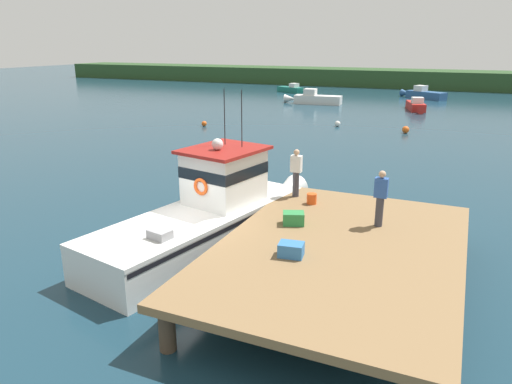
{
  "coord_description": "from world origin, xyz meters",
  "views": [
    {
      "loc": [
        7.39,
        -11.2,
        6.21
      ],
      "look_at": [
        1.2,
        2.73,
        1.4
      ],
      "focal_mm": 33.39,
      "sensor_mm": 36.0,
      "label": 1
    }
  ],
  "objects": [
    {
      "name": "ground_plane",
      "position": [
        0.0,
        0.0,
        0.0
      ],
      "size": [
        200.0,
        200.0,
        0.0
      ],
      "primitive_type": "plane",
      "color": "#193847"
    },
    {
      "name": "dock",
      "position": [
        4.8,
        0.0,
        1.07
      ],
      "size": [
        6.0,
        9.0,
        1.2
      ],
      "color": "#4C3D2D",
      "rests_on": "ground"
    },
    {
      "name": "main_fishing_boat",
      "position": [
        0.32,
        1.28,
        1.01
      ],
      "size": [
        4.11,
        9.97,
        4.8
      ],
      "color": "white",
      "rests_on": "ground"
    },
    {
      "name": "crate_single_far",
      "position": [
        3.18,
        0.93,
        1.38
      ],
      "size": [
        0.72,
        0.63,
        0.36
      ],
      "primitive_type": "cube",
      "rotation": [
        0.0,
        0.0,
        0.38
      ],
      "color": "#2D8442",
      "rests_on": "dock"
    },
    {
      "name": "crate_stack_near_edge",
      "position": [
        3.85,
        -1.12,
        1.37
      ],
      "size": [
        0.66,
        0.52,
        0.34
      ],
      "primitive_type": "cube",
      "rotation": [
        0.0,
        0.0,
        0.14
      ],
      "color": "#3370B2",
      "rests_on": "dock"
    },
    {
      "name": "bait_bucket",
      "position": [
        3.1,
        2.89,
        1.37
      ],
      "size": [
        0.32,
        0.32,
        0.34
      ],
      "primitive_type": "cylinder",
      "color": "#E04C19",
      "rests_on": "dock"
    },
    {
      "name": "deckhand_by_the_boat",
      "position": [
        5.44,
        1.79,
        2.06
      ],
      "size": [
        0.36,
        0.22,
        1.63
      ],
      "color": "#383842",
      "rests_on": "dock"
    },
    {
      "name": "deckhand_further_back",
      "position": [
        2.37,
        3.42,
        2.06
      ],
      "size": [
        0.36,
        0.22,
        1.63
      ],
      "color": "#383842",
      "rests_on": "dock"
    },
    {
      "name": "moored_boat_off_the_point",
      "position": [
        2.43,
        47.36,
        0.5
      ],
      "size": [
        5.46,
        3.94,
        1.45
      ],
      "color": "#285184",
      "rests_on": "ground"
    },
    {
      "name": "moored_boat_outer_mooring",
      "position": [
        -13.63,
        47.62,
        0.41
      ],
      "size": [
        4.66,
        2.87,
        1.2
      ],
      "color": "#196B5B",
      "rests_on": "ground"
    },
    {
      "name": "moored_boat_mid_harbor",
      "position": [
        2.84,
        36.6,
        0.44
      ],
      "size": [
        2.28,
        5.06,
        1.27
      ],
      "color": "red",
      "rests_on": "ground"
    },
    {
      "name": "moored_boat_far_right",
      "position": [
        -7.59,
        37.55,
        0.53
      ],
      "size": [
        6.14,
        1.88,
        1.54
      ],
      "color": "silver",
      "rests_on": "ground"
    },
    {
      "name": "mooring_buoy_outer",
      "position": [
        -11.14,
        20.63,
        0.2
      ],
      "size": [
        0.4,
        0.4,
        0.4
      ],
      "primitive_type": "sphere",
      "color": "#EA5B19",
      "rests_on": "ground"
    },
    {
      "name": "mooring_buoy_inshore",
      "position": [
        -1.67,
        24.68,
        0.22
      ],
      "size": [
        0.44,
        0.44,
        0.44
      ],
      "primitive_type": "sphere",
      "color": "silver",
      "rests_on": "ground"
    },
    {
      "name": "mooring_buoy_channel_marker",
      "position": [
        3.49,
        23.92,
        0.25
      ],
      "size": [
        0.5,
        0.5,
        0.5
      ],
      "primitive_type": "sphere",
      "color": "#EA5B19",
      "rests_on": "ground"
    },
    {
      "name": "far_shoreline",
      "position": [
        0.0,
        62.0,
        1.2
      ],
      "size": [
        120.0,
        8.0,
        2.4
      ],
      "primitive_type": "cube",
      "color": "#284723",
      "rests_on": "ground"
    }
  ]
}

